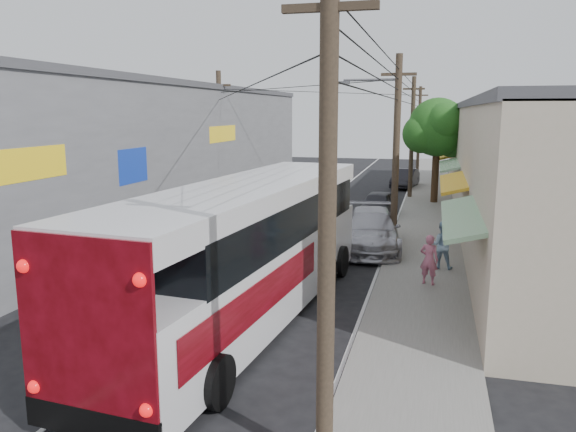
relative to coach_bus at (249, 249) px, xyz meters
The scene contains 13 objects.
ground 4.94m from the coach_bus, 114.53° to the right, with size 120.00×120.00×0.00m, color black.
sidewalk 16.66m from the coach_bus, 73.77° to the left, with size 3.00×80.00×0.12m, color slate.
building_right 20.11m from the coach_bus, 63.00° to the left, with size 7.09×40.00×6.25m.
building_left 17.41m from the coach_bus, 126.76° to the left, with size 7.20×36.00×7.25m.
utility_poles 16.40m from the coach_bus, 85.59° to the left, with size 11.80×45.28×8.00m.
street_tree 22.63m from the coach_bus, 77.15° to the left, with size 4.40×4.00×6.60m.
coach_bus is the anchor object (origin of this frame).
jeepney 6.23m from the coach_bus, 158.26° to the left, with size 2.58×5.59×1.55m, color #BABAC1.
parked_suv 9.28m from the coach_bus, 74.88° to the left, with size 2.36×5.80×1.68m, color #AAA8B1.
parked_car_mid 16.60m from the coach_bus, 83.33° to the left, with size 1.67×4.15×1.41m, color #28282E.
parked_car_far 29.33m from the coach_bus, 84.66° to the left, with size 1.52×4.35×1.43m, color black.
pedestrian_near 6.44m from the coach_bus, 40.48° to the left, with size 0.61×0.40×1.67m, color #C26784.
pedestrian_far 8.20m from the coach_bus, 49.80° to the left, with size 0.85×0.66×1.74m, color #8BAECA.
Camera 1 is at (6.74, -10.22, 5.75)m, focal length 35.00 mm.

